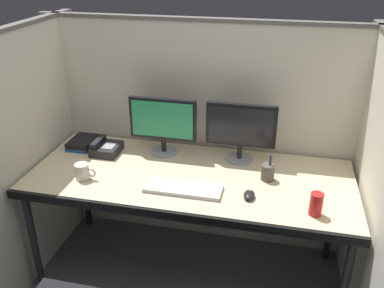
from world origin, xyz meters
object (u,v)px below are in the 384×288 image
Objects in this scene: monitor_right at (241,129)px; computer_mouse at (249,195)px; desk_phone at (106,148)px; soda_can at (316,204)px; coffee_mug at (83,172)px; monitor_left at (163,122)px; book_stack at (83,143)px; pen_cup at (268,172)px; keyboard_main at (184,189)px; desk at (190,183)px.

monitor_right is 4.48× the size of computer_mouse.
monitor_right reaches higher than desk_phone.
soda_can is 0.97× the size of coffee_mug.
monitor_left is 3.41× the size of coffee_mug.
monitor_right reaches higher than book_stack.
monitor_left reaches higher than computer_mouse.
soda_can is at bearing -13.02° from computer_mouse.
monitor_right reaches higher than coffee_mug.
monitor_left reaches higher than book_stack.
monitor_left is at bearing 49.39° from coffee_mug.
monitor_left is 0.42m from desk_phone.
book_stack is (-1.16, 0.38, 0.01)m from computer_mouse.
pen_cup is 1.25m from book_stack.
soda_can is (0.93, -0.49, -0.15)m from monitor_left.
desk_phone is (-0.86, -0.09, -0.18)m from monitor_right.
keyboard_main is 2.78× the size of pen_cup.
desk is at bearing 15.62° from coffee_mug.
monitor_left reaches higher than keyboard_main.
desk_phone is at bearing 91.19° from coffee_mug.
keyboard_main is at bearing 0.71° from coffee_mug.
coffee_mug is (-0.96, -0.01, 0.03)m from computer_mouse.
desk_phone is at bearing -167.32° from monitor_left.
desk is 0.46m from monitor_right.
desk_phone is (-0.37, -0.08, -0.18)m from monitor_left.
desk_phone is at bearing -16.59° from book_stack.
desk_phone is 1.51× the size of coffee_mug.
pen_cup is (0.44, 0.22, 0.04)m from keyboard_main.
pen_cup is at bearing 130.84° from soda_can.
coffee_mug is (-0.60, -0.01, 0.04)m from keyboard_main.
desk is 15.08× the size of coffee_mug.
soda_can is at bearing -49.16° from pen_cup.
keyboard_main is 0.60m from coffee_mug.
soda_can reaches higher than book_stack.
pen_cup reaches higher than desk_phone.
computer_mouse is 0.62× the size of pen_cup.
book_stack is (-0.80, 0.39, 0.02)m from keyboard_main.
monitor_right is at bearing 26.89° from coffee_mug.
desk_phone is (-0.97, 0.33, 0.02)m from computer_mouse.
monitor_right is at bearing 6.21° from desk_phone.
book_stack is (-1.50, 0.46, -0.03)m from soda_can.
coffee_mug is (-1.30, 0.07, -0.01)m from soda_can.
book_stack is at bearing 154.00° from keyboard_main.
coffee_mug is at bearing -153.11° from monitor_right.
soda_can is at bearing -27.62° from monitor_left.
coffee_mug is (-0.36, -0.42, -0.17)m from monitor_left.
soda_can is 0.64× the size of desk_phone.
desk_phone is at bearing -173.79° from monitor_right.
desk_phone reaches higher than book_stack.
monitor_left is at bearing 12.68° from desk_phone.
monitor_left is at bearing 152.38° from soda_can.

